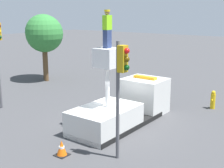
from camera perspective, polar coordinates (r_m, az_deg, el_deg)
ground_plane at (r=16.20m, az=0.89°, el=-7.61°), size 120.00×120.00×0.00m
bucket_truck at (r=16.42m, az=2.21°, el=-4.24°), size 6.50×2.34×4.07m
worker at (r=14.52m, az=-0.89°, el=10.03°), size 0.40×0.26×1.75m
traffic_light_pole at (r=11.71m, az=1.67°, el=1.21°), size 0.34×0.57×4.69m
fire_hydrant at (r=19.71m, az=17.97°, el=-2.77°), size 0.53×0.29×1.11m
traffic_cone_rear at (r=13.12m, az=-9.18°, el=-11.53°), size 0.53×0.53×0.65m
tree_left_bg at (r=26.97m, az=-12.43°, el=9.13°), size 3.02×3.02×5.51m
tree_right_bg at (r=26.32m, az=-12.26°, el=8.93°), size 3.04×3.04×5.47m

